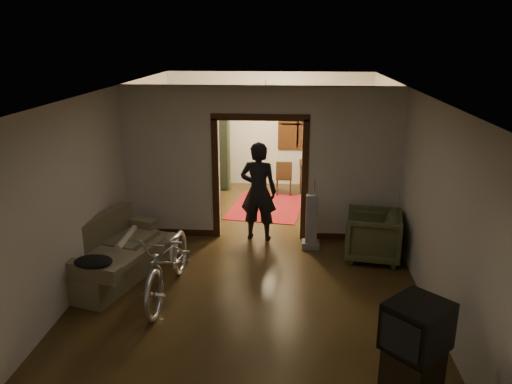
# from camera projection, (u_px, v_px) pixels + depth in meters

# --- Properties ---
(floor) EXTENTS (5.00, 8.50, 0.01)m
(floor) POSITION_uv_depth(u_px,v_px,m) (257.00, 252.00, 8.72)
(floor) COLOR #322310
(floor) RESTS_ON ground
(ceiling) EXTENTS (5.00, 8.50, 0.01)m
(ceiling) POSITION_uv_depth(u_px,v_px,m) (257.00, 90.00, 7.88)
(ceiling) COLOR white
(ceiling) RESTS_ON floor
(wall_back) EXTENTS (5.00, 0.02, 2.80)m
(wall_back) POSITION_uv_depth(u_px,v_px,m) (269.00, 129.00, 12.34)
(wall_back) COLOR beige
(wall_back) RESTS_ON floor
(wall_left) EXTENTS (0.02, 8.50, 2.80)m
(wall_left) POSITION_uv_depth(u_px,v_px,m) (111.00, 172.00, 8.47)
(wall_left) COLOR beige
(wall_left) RESTS_ON floor
(wall_right) EXTENTS (0.02, 8.50, 2.80)m
(wall_right) POSITION_uv_depth(u_px,v_px,m) (410.00, 178.00, 8.12)
(wall_right) COLOR beige
(wall_right) RESTS_ON floor
(partition_wall) EXTENTS (5.00, 0.14, 2.80)m
(partition_wall) POSITION_uv_depth(u_px,v_px,m) (260.00, 164.00, 9.01)
(partition_wall) COLOR beige
(partition_wall) RESTS_ON floor
(door_casing) EXTENTS (1.74, 0.20, 2.32)m
(door_casing) POSITION_uv_depth(u_px,v_px,m) (260.00, 180.00, 9.10)
(door_casing) COLOR #321B0B
(door_casing) RESTS_ON floor
(far_window) EXTENTS (0.98, 0.06, 1.28)m
(far_window) POSITION_uv_depth(u_px,v_px,m) (298.00, 124.00, 12.21)
(far_window) COLOR black
(far_window) RESTS_ON wall_back
(chandelier) EXTENTS (0.24, 0.24, 0.24)m
(chandelier) POSITION_uv_depth(u_px,v_px,m) (266.00, 99.00, 10.39)
(chandelier) COLOR #FFE0A5
(chandelier) RESTS_ON ceiling
(light_switch) EXTENTS (0.08, 0.01, 0.12)m
(light_switch) POSITION_uv_depth(u_px,v_px,m) (318.00, 174.00, 8.91)
(light_switch) COLOR silver
(light_switch) RESTS_ON partition_wall
(sofa) EXTENTS (1.42, 2.17, 0.92)m
(sofa) POSITION_uv_depth(u_px,v_px,m) (114.00, 249.00, 7.72)
(sofa) COLOR #676144
(sofa) RESTS_ON floor
(rolled_paper) EXTENTS (0.11, 0.85, 0.11)m
(rolled_paper) POSITION_uv_depth(u_px,v_px,m) (126.00, 238.00, 7.98)
(rolled_paper) COLOR beige
(rolled_paper) RESTS_ON sofa
(jacket) EXTENTS (0.53, 0.39, 0.15)m
(jacket) POSITION_uv_depth(u_px,v_px,m) (93.00, 262.00, 6.78)
(jacket) COLOR black
(jacket) RESTS_ON sofa
(bicycle) EXTENTS (0.77, 2.08, 1.08)m
(bicycle) POSITION_uv_depth(u_px,v_px,m) (168.00, 260.00, 7.16)
(bicycle) COLOR silver
(bicycle) RESTS_ON floor
(armchair) EXTENTS (1.03, 1.01, 0.82)m
(armchair) POSITION_uv_depth(u_px,v_px,m) (372.00, 236.00, 8.37)
(armchair) COLOR #494E2C
(armchair) RESTS_ON floor
(tv_stand) EXTENTS (0.71, 0.71, 0.48)m
(tv_stand) POSITION_uv_depth(u_px,v_px,m) (412.00, 371.00, 5.26)
(tv_stand) COLOR black
(tv_stand) RESTS_ON floor
(crt_tv) EXTENTS (0.81, 0.81, 0.52)m
(crt_tv) POSITION_uv_depth(u_px,v_px,m) (417.00, 326.00, 5.10)
(crt_tv) COLOR black
(crt_tv) RESTS_ON tv_stand
(vacuum) EXTENTS (0.37, 0.33, 0.99)m
(vacuum) POSITION_uv_depth(u_px,v_px,m) (311.00, 222.00, 8.76)
(vacuum) COLOR gray
(vacuum) RESTS_ON floor
(person) EXTENTS (0.73, 0.53, 1.84)m
(person) POSITION_uv_depth(u_px,v_px,m) (258.00, 191.00, 9.05)
(person) COLOR black
(person) RESTS_ON floor
(oriental_rug) EXTENTS (1.76, 2.17, 0.02)m
(oriental_rug) POSITION_uv_depth(u_px,v_px,m) (267.00, 207.00, 11.02)
(oriental_rug) COLOR maroon
(oriental_rug) RESTS_ON floor
(locker) EXTENTS (1.03, 0.64, 1.96)m
(locker) POSITION_uv_depth(u_px,v_px,m) (210.00, 149.00, 12.17)
(locker) COLOR #233721
(locker) RESTS_ON floor
(globe) EXTENTS (0.28, 0.28, 0.28)m
(globe) POSITION_uv_depth(u_px,v_px,m) (209.00, 109.00, 11.88)
(globe) COLOR #1E5972
(globe) RESTS_ON locker
(desk) EXTENTS (1.04, 0.70, 0.71)m
(desk) POSITION_uv_depth(u_px,v_px,m) (319.00, 177.00, 12.03)
(desk) COLOR black
(desk) RESTS_ON floor
(desk_chair) EXTENTS (0.43, 0.43, 0.84)m
(desk_chair) POSITION_uv_depth(u_px,v_px,m) (284.00, 177.00, 11.78)
(desk_chair) COLOR black
(desk_chair) RESTS_ON floor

